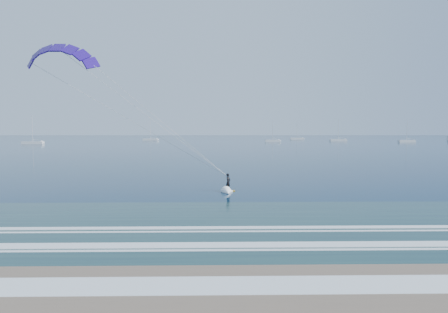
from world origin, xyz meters
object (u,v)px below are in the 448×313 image
Objects in this scene: sailboat_3 at (297,139)px; sailboat_4 at (338,140)px; sailboat_2 at (273,141)px; sailboat_5 at (407,141)px; sailboat_1 at (150,139)px; kitesurfer_rig at (147,116)px; sailboat_0 at (33,143)px.

sailboat_4 reaches higher than sailboat_3.
sailboat_2 is 55.03m from sailboat_3.
sailboat_2 is 68.99m from sailboat_5.
sailboat_1 is 1.02× the size of sailboat_3.
sailboat_5 is (68.62, -7.15, 0.00)m from sailboat_2.
kitesurfer_rig is 1.63× the size of sailboat_0.
sailboat_0 is 117.17m from sailboat_2.
sailboat_4 is (152.99, 42.23, -0.00)m from sailboat_0.
kitesurfer_rig is at bearing -61.79° from sailboat_0.
sailboat_2 is at bearing 14.07° from sailboat_0.
sailboat_4 is (39.34, 13.74, 0.01)m from sailboat_2.
kitesurfer_rig is at bearing -105.09° from sailboat_3.
sailboat_5 is at bearing 6.68° from sailboat_0.
sailboat_5 is at bearing 57.40° from kitesurfer_rig.
sailboat_1 is at bearing 51.61° from sailboat_0.
sailboat_3 is at bearing 13.73° from sailboat_1.
sailboat_3 is 1.04× the size of sailboat_5.
sailboat_2 is (69.39, -27.36, -0.00)m from sailboat_1.
sailboat_4 is at bearing 144.49° from sailboat_5.
sailboat_4 is at bearing -65.84° from sailboat_3.
sailboat_0 is 183.52m from sailboat_5.
sailboat_4 is 1.10× the size of sailboat_5.
sailboat_2 is (36.73, 171.89, -7.29)m from kitesurfer_rig.
kitesurfer_rig is 1.75× the size of sailboat_1.
sailboat_3 is at bearing 74.91° from kitesurfer_rig.
sailboat_0 is at bearing -164.57° from sailboat_4.
sailboat_2 is at bearing -160.74° from sailboat_4.
sailboat_0 is 1.18× the size of sailboat_2.
sailboat_1 is at bearing 172.86° from sailboat_4.
sailboat_1 is 95.21m from sailboat_3.
sailboat_2 is (113.65, 28.49, -0.01)m from sailboat_0.
sailboat_0 is 158.71m from sailboat_4.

